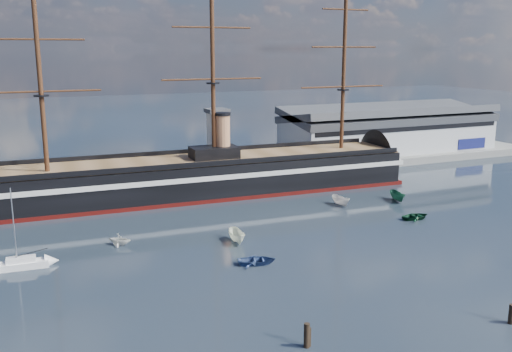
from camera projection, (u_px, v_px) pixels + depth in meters
name	position (u px, v px, depth m)	size (l,w,h in m)	color
ground	(263.00, 215.00, 107.71)	(600.00, 600.00, 0.00)	black
quay	(240.00, 174.00, 143.80)	(180.00, 18.00, 2.00)	slate
warehouse	(389.00, 130.00, 164.44)	(63.00, 21.00, 11.60)	#B7BABC
quay_tower	(217.00, 139.00, 136.25)	(5.00, 5.00, 15.00)	silver
warship	(198.00, 176.00, 122.28)	(113.19, 19.77, 53.94)	black
sailboat	(21.00, 263.00, 81.61)	(7.61, 2.75, 11.95)	white
motorboat_a	(237.00, 243.00, 92.49)	(6.58, 2.41, 2.63)	white
motorboat_b	(257.00, 264.00, 83.40)	(3.49, 1.40, 1.63)	navy
motorboat_c	(341.00, 206.00, 114.45)	(6.06, 2.22, 2.42)	silver
motorboat_d	(120.00, 245.00, 91.50)	(5.91, 2.56, 2.17)	silver
motorboat_e	(416.00, 219.00, 105.44)	(3.37, 1.35, 1.57)	#0C371F
motorboat_f	(397.00, 201.00, 117.72)	(6.41, 2.35, 2.56)	#235941
piling_near_left	(306.00, 347.00, 60.14)	(0.64, 0.64, 3.43)	black
piling_near_mid	(510.00, 324.00, 65.34)	(0.64, 0.64, 3.05)	black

